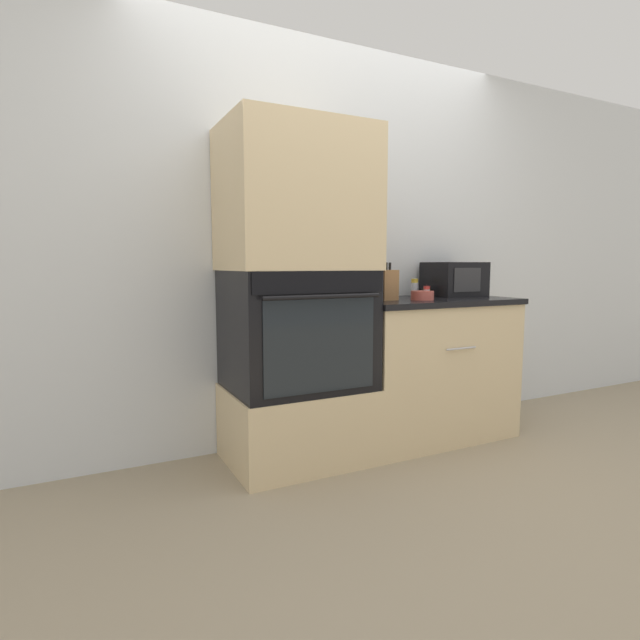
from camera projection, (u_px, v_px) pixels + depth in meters
The scene contains 12 objects.
ground_plane at pixel (383, 466), 2.80m from camera, with size 12.00×12.00×0.00m, color gray.
wall_back at pixel (331, 245), 3.22m from camera, with size 8.00×0.05×2.50m.
oven_cabinet_base at pixel (297, 423), 2.86m from camera, with size 0.79×0.60×0.43m.
wall_oven at pixel (297, 329), 2.80m from camera, with size 0.76×0.64×0.66m.
oven_cabinet_upper at pixel (296, 199), 2.72m from camera, with size 0.79×0.60×0.77m.
counter_unit at pixel (427, 367), 3.25m from camera, with size 1.09×0.63×0.91m.
microwave at pixel (454, 279), 3.43m from camera, with size 0.37×0.30×0.23m.
knife_block at pixel (386, 285), 3.04m from camera, with size 0.10×0.12×0.23m.
bowl at pixel (422, 295), 3.05m from camera, with size 0.14×0.14×0.06m.
condiment_jar_near at pixel (427, 293), 3.15m from camera, with size 0.04×0.04×0.08m.
condiment_jar_mid at pixel (415, 288), 3.38m from camera, with size 0.05×0.05×0.12m.
condiment_jar_far at pixel (427, 292), 3.32m from camera, with size 0.05×0.05×0.07m.
Camera 1 is at (-1.52, -2.24, 1.12)m, focal length 28.00 mm.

